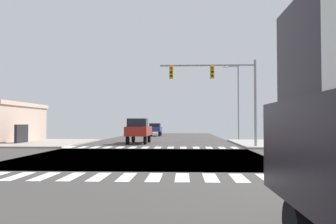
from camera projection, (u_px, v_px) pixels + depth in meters
ground at (144, 157)px, 19.53m from camera, size 90.00×90.00×0.05m
sidewalk_corner_ne at (302, 144)px, 30.89m from camera, size 12.00×12.00×0.14m
sidewalk_corner_nw at (22, 143)px, 32.13m from camera, size 12.00×12.00×0.14m
crosswalk_near at (113, 177)px, 12.25m from camera, size 13.50×2.00×0.01m
crosswalk_far at (152, 147)px, 26.83m from camera, size 13.50×2.00×0.01m
traffic_signal_mast at (218, 82)px, 26.95m from camera, size 7.62×0.55×6.92m
street_lamp at (236, 96)px, 38.24m from camera, size 1.78×0.32×8.40m
pickup_nearside_1 at (139, 130)px, 32.32m from camera, size 2.00×5.10×2.35m
sedan_trailing_1 at (155, 128)px, 50.57m from camera, size 1.80×4.30×1.88m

